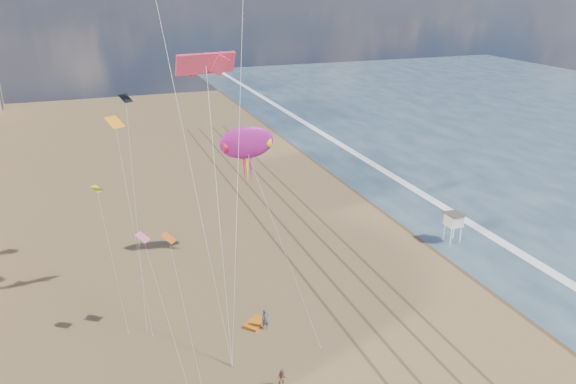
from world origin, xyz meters
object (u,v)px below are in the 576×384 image
Objects in this scene: lifeguard_stand at (454,220)px; grounded_kite at (256,323)px; show_kite at (247,143)px; kite_flyer_a at (265,320)px; kite_flyer_b at (282,379)px.

lifeguard_stand reaches higher than grounded_kite.
show_kite reaches higher than grounded_kite.
show_kite reaches higher than kite_flyer_a.
lifeguard_stand is at bearing 23.68° from kite_flyer_a.
show_kite reaches higher than lifeguard_stand.
kite_flyer_b is (-1.12, -7.44, -0.19)m from kite_flyer_a.
kite_flyer_a reaches higher than kite_flyer_b.
show_kite is 13.73× the size of kite_flyer_b.
show_kite is at bearing 169.60° from lifeguard_stand.
grounded_kite is 17.99m from show_kite.
lifeguard_stand is at bearing -10.40° from show_kite.
lifeguard_stand is 25.36m from show_kite.
kite_flyer_a is 1.25× the size of kite_flyer_b.
show_kite is at bearing 83.19° from kite_flyer_a.
kite_flyer_b is (-0.52, -8.45, 0.65)m from grounded_kite.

